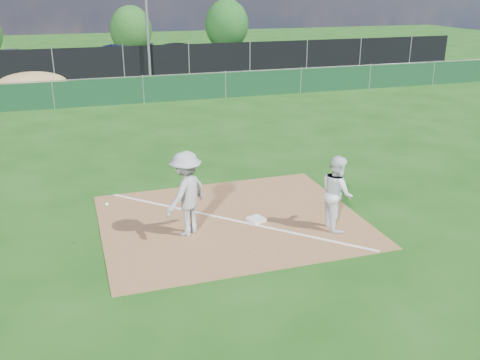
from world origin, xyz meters
name	(u,v)px	position (x,y,z in m)	size (l,w,h in m)	color
ground	(163,129)	(0.00, 10.00, 0.00)	(90.00, 90.00, 0.00)	#15450E
infield_dirt	(231,220)	(0.00, 1.00, 0.01)	(6.00, 5.00, 0.02)	brown
foul_line	(231,220)	(0.00, 1.00, 0.03)	(0.08, 7.00, 0.01)	white
green_fence	(143,90)	(0.00, 15.00, 0.60)	(44.00, 0.05, 1.20)	black
dirt_mound	(32,84)	(-5.00, 18.50, 0.58)	(3.38, 2.60, 1.17)	#A2814E
black_fence	(124,62)	(0.00, 23.00, 0.90)	(46.00, 0.04, 1.80)	black
parking_lot	(116,65)	(0.00, 28.00, 0.01)	(46.00, 9.00, 0.01)	black
light_pole	(146,7)	(1.50, 22.70, 4.00)	(0.16, 0.16, 8.00)	slate
first_base	(256,219)	(0.54, 0.77, 0.06)	(0.35, 0.35, 0.07)	white
play_at_first	(186,194)	(-1.14, 0.62, 0.97)	(2.44, 1.33, 1.90)	#BBBBBE
runner	(337,193)	(2.16, -0.08, 0.86)	(0.83, 0.65, 1.71)	white
car_left	(16,59)	(-6.31, 27.37, 0.76)	(1.77, 4.40, 1.50)	#B2B5BA
car_mid	(124,56)	(0.41, 26.53, 0.76)	(1.59, 4.56, 1.50)	black
car_right	(184,54)	(4.56, 27.18, 0.72)	(1.98, 4.87, 1.41)	black
tree_mid	(131,30)	(1.77, 33.10, 1.94)	(3.18, 3.18, 3.77)	#382316
tree_right	(227,25)	(9.54, 33.32, 2.15)	(3.52, 3.52, 4.18)	#382316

